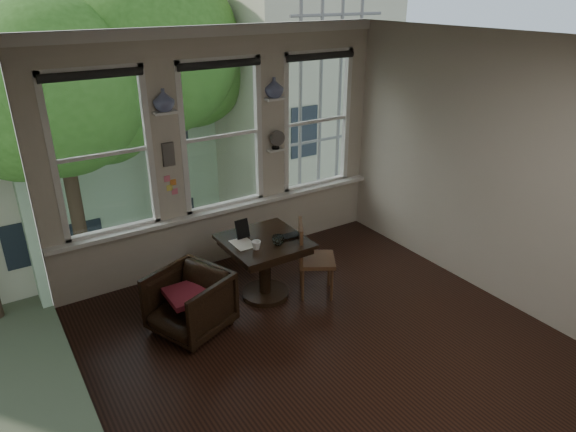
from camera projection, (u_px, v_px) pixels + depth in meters
ground at (324, 342)px, 5.35m from camera, size 4.50×4.50×0.00m
ceiling at (335, 40)px, 4.13m from camera, size 4.50×4.50×0.00m
wall_back at (222, 151)px, 6.47m from camera, size 4.50×0.00×4.50m
wall_front at (559, 339)px, 3.01m from camera, size 4.50×0.00×4.50m
wall_left at (74, 279)px, 3.63m from camera, size 0.00×4.50×4.50m
wall_right at (487, 168)px, 5.85m from camera, size 0.00×4.50×4.50m
window_left at (102, 154)px, 5.68m from camera, size 1.10×0.12×1.90m
window_center at (221, 136)px, 6.39m from camera, size 1.10×0.12×1.90m
window_right at (315, 121)px, 7.11m from camera, size 1.10×0.12×1.90m
shelf_left at (165, 112)px, 5.79m from camera, size 0.26×0.16×0.03m
shelf_right at (274, 99)px, 6.51m from camera, size 0.26×0.16×0.03m
intercom at (168, 154)px, 6.02m from camera, size 0.14×0.06×0.28m
sticky_notes at (171, 182)px, 6.17m from camera, size 0.16×0.01×0.24m
desk_fan at (276, 143)px, 6.73m from camera, size 0.20×0.20×0.24m
vase_left at (164, 100)px, 5.74m from camera, size 0.24×0.24×0.25m
vase_right at (274, 87)px, 6.45m from camera, size 0.24×0.24×0.25m
table at (265, 268)px, 6.02m from camera, size 0.90×0.90×0.75m
armchair_left at (190, 303)px, 5.42m from camera, size 0.97×0.96×0.68m
cushion_red at (189, 294)px, 5.38m from camera, size 0.45×0.45×0.06m
side_chair_right at (317, 259)px, 6.04m from camera, size 0.58×0.58×0.92m
laptop at (289, 238)px, 5.88m from camera, size 0.32×0.22×0.02m
mug at (256, 245)px, 5.64m from camera, size 0.12×0.12×0.10m
drinking_glass at (278, 240)px, 5.73m from camera, size 0.14×0.14×0.11m
tablet at (242, 229)px, 5.88m from camera, size 0.16×0.08×0.22m
papers at (243, 244)px, 5.77m from camera, size 0.22×0.30×0.00m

